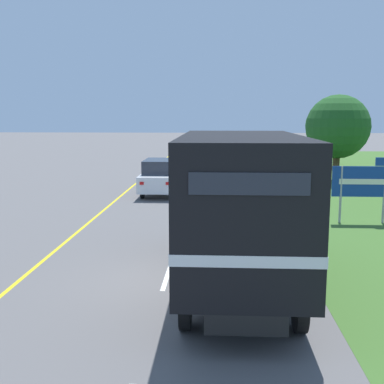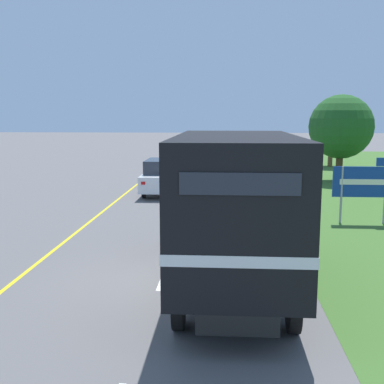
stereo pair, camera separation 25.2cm
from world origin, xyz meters
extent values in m
plane|color=#5B5959|center=(0.00, 0.00, 0.00)|extent=(200.00, 200.00, 0.00)
cube|color=yellow|center=(-3.70, 13.89, 0.00)|extent=(0.12, 60.82, 0.01)
cube|color=white|center=(0.00, 0.62, 0.00)|extent=(0.12, 2.60, 0.01)
cube|color=white|center=(0.00, 7.22, 0.00)|extent=(0.12, 2.60, 0.01)
cube|color=white|center=(0.00, 13.82, 0.00)|extent=(0.12, 2.60, 0.01)
cube|color=white|center=(0.00, 20.42, 0.00)|extent=(0.12, 2.60, 0.01)
cube|color=white|center=(0.00, 27.02, 0.00)|extent=(0.12, 2.60, 0.01)
cylinder|color=black|center=(0.69, 3.30, 0.50)|extent=(0.22, 1.00, 1.00)
cylinder|color=black|center=(2.89, 3.30, 0.50)|extent=(0.22, 1.00, 1.00)
cylinder|color=black|center=(0.69, -2.66, 0.50)|extent=(0.22, 1.00, 1.00)
cylinder|color=black|center=(2.89, -2.66, 0.50)|extent=(0.22, 1.00, 1.00)
cube|color=black|center=(1.79, 0.00, 0.68)|extent=(1.41, 7.96, 0.36)
cube|color=black|center=(1.79, -1.05, 2.28)|extent=(2.56, 5.86, 2.85)
cube|color=white|center=(1.79, -1.05, 1.79)|extent=(2.58, 5.88, 0.20)
cube|color=#232833|center=(1.79, -3.99, 3.07)|extent=(1.92, 0.03, 0.36)
cube|color=black|center=(1.79, 2.93, 1.81)|extent=(2.45, 2.10, 1.90)
cube|color=#283342|center=(1.79, 3.99, 2.05)|extent=(2.17, 0.03, 0.85)
cylinder|color=black|center=(-2.48, 14.78, 0.33)|extent=(0.16, 0.66, 0.66)
cylinder|color=black|center=(-1.00, 14.78, 0.33)|extent=(0.16, 0.66, 0.66)
cylinder|color=black|center=(-2.48, 12.03, 0.33)|extent=(0.16, 0.66, 0.66)
cylinder|color=black|center=(-1.00, 12.03, 0.33)|extent=(0.16, 0.66, 0.66)
cube|color=white|center=(-1.74, 13.41, 0.74)|extent=(1.80, 4.44, 0.81)
cube|color=#282D38|center=(-1.74, 13.23, 1.49)|extent=(1.55, 2.44, 0.69)
cube|color=red|center=(-2.37, 11.18, 0.88)|extent=(0.20, 0.03, 0.14)
cube|color=red|center=(-1.11, 11.18, 0.88)|extent=(0.20, 0.03, 0.14)
cylinder|color=#9E9EA3|center=(6.02, 7.02, 1.10)|extent=(0.09, 0.09, 2.20)
cube|color=navy|center=(6.85, 7.02, 1.61)|extent=(2.35, 0.06, 1.18)
cube|color=silver|center=(6.85, 6.99, 1.61)|extent=(1.83, 0.02, 0.21)
cylinder|color=#4C3823|center=(8.68, 18.94, 0.91)|extent=(0.43, 0.43, 1.83)
sphere|color=#1E511E|center=(8.68, 18.94, 3.41)|extent=(3.94, 3.94, 3.94)
cylinder|color=brown|center=(10.03, 27.88, 0.94)|extent=(0.37, 0.37, 1.88)
sphere|color=#2D702D|center=(10.03, 27.88, 3.29)|extent=(3.53, 3.53, 3.53)
camera|label=1|loc=(1.30, -11.52, 4.15)|focal=45.00mm
camera|label=2|loc=(1.55, -11.51, 4.15)|focal=45.00mm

